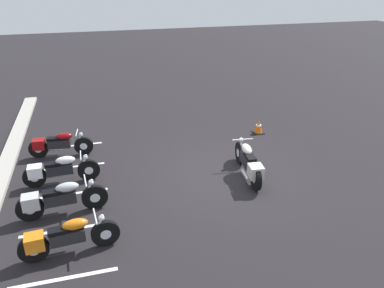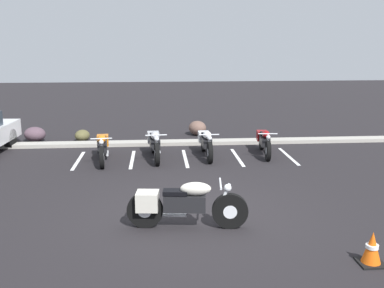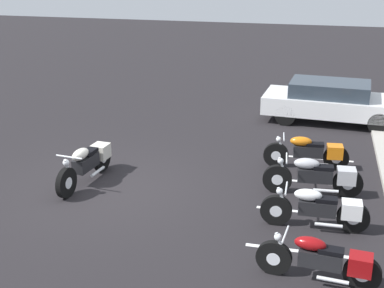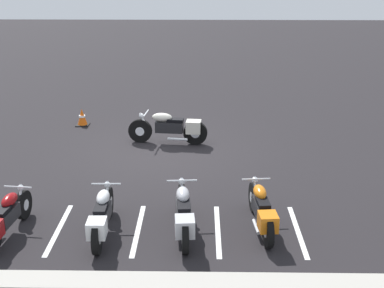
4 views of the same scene
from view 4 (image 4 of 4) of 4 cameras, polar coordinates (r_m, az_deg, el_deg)
ground at (r=14.84m, az=-3.43°, el=-0.73°), size 60.00×60.00×0.00m
motorcycle_cream_featured at (r=15.24m, az=-2.19°, el=1.76°), size 2.28×0.67×0.90m
parked_bike_0 at (r=10.64m, az=7.44°, el=-6.99°), size 0.59×2.10×0.82m
parked_bike_1 at (r=10.38m, az=-0.92°, el=-7.42°), size 0.61×2.19×0.86m
parked_bike_2 at (r=10.48m, az=-9.59°, el=-7.55°), size 0.59×2.09×0.82m
parked_bike_3 at (r=10.89m, az=-19.27°, el=-7.45°), size 0.59×2.02×0.80m
concrete_curb at (r=9.17m, az=-6.44°, el=-14.49°), size 18.00×0.50×0.12m
traffic_cone at (r=17.28m, az=-11.63°, el=2.78°), size 0.40×0.40×0.54m
stall_line_0 at (r=10.91m, az=11.23°, el=-9.10°), size 0.10×2.10×0.00m
stall_line_1 at (r=10.74m, az=2.77°, el=-9.19°), size 0.10×2.10×0.00m
stall_line_2 at (r=10.80m, az=-5.78°, el=-9.09°), size 0.10×2.10×0.00m
stall_line_3 at (r=11.10m, az=-14.03°, el=-8.80°), size 0.10×2.10×0.00m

